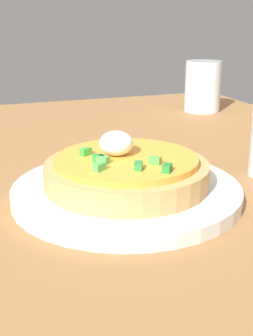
# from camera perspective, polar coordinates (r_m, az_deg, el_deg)

# --- Properties ---
(dining_table) EXTENTS (1.12, 0.72, 0.03)m
(dining_table) POSITION_cam_1_polar(r_m,az_deg,el_deg) (0.61, 7.21, -1.66)
(dining_table) COLOR olive
(dining_table) RESTS_ON ground
(plate) EXTENTS (0.26, 0.26, 0.02)m
(plate) POSITION_cam_1_polar(r_m,az_deg,el_deg) (0.51, 0.00, -2.93)
(plate) COLOR silver
(plate) RESTS_ON dining_table
(pizza) EXTENTS (0.18, 0.18, 0.06)m
(pizza) POSITION_cam_1_polar(r_m,az_deg,el_deg) (0.50, -0.05, -0.31)
(pizza) COLOR tan
(pizza) RESTS_ON plate
(cup_far) EXTENTS (0.08, 0.08, 0.11)m
(cup_far) POSITION_cam_1_polar(r_m,az_deg,el_deg) (0.99, 9.59, 9.78)
(cup_far) COLOR silver
(cup_far) RESTS_ON dining_table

